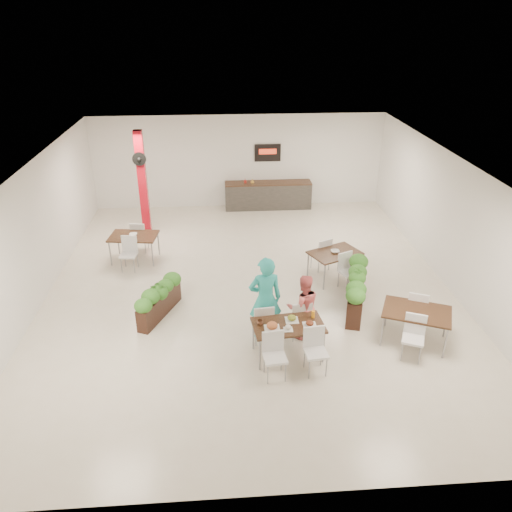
{
  "coord_description": "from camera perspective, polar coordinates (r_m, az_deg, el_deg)",
  "views": [
    {
      "loc": [
        -0.65,
        -10.9,
        6.32
      ],
      "look_at": [
        0.13,
        -0.39,
        1.1
      ],
      "focal_mm": 35.0,
      "sensor_mm": 36.0,
      "label": 1
    }
  ],
  "objects": [
    {
      "name": "side_table_c",
      "position": [
        10.9,
        17.86,
        -6.49
      ],
      "size": [
        1.6,
        1.65,
        0.92
      ],
      "rotation": [
        0.0,
        0.0,
        -0.42
      ],
      "color": "black",
      "rests_on": "ground"
    },
    {
      "name": "room_shell",
      "position": [
        11.74,
        -0.77,
        4.79
      ],
      "size": [
        10.1,
        12.1,
        3.22
      ],
      "color": "white",
      "rests_on": "ground"
    },
    {
      "name": "service_counter",
      "position": [
        17.63,
        1.38,
        7.03
      ],
      "size": [
        3.0,
        0.64,
        2.2
      ],
      "color": "#2D2A28",
      "rests_on": "ground"
    },
    {
      "name": "planter_right",
      "position": [
        11.82,
        11.38,
        -3.66
      ],
      "size": [
        0.88,
        1.98,
        1.08
      ],
      "rotation": [
        0.0,
        0.0,
        1.28
      ],
      "color": "black",
      "rests_on": "ground"
    },
    {
      "name": "main_table",
      "position": [
        9.99,
        3.65,
        -8.37
      ],
      "size": [
        1.48,
        1.75,
        0.92
      ],
      "rotation": [
        0.0,
        0.0,
        0.11
      ],
      "color": "black",
      "rests_on": "ground"
    },
    {
      "name": "red_column",
      "position": [
        15.59,
        -12.83,
        8.23
      ],
      "size": [
        0.4,
        0.41,
        3.2
      ],
      "color": "#AD0B1A",
      "rests_on": "ground"
    },
    {
      "name": "diner_woman",
      "position": [
        10.54,
        5.41,
        -5.81
      ],
      "size": [
        0.77,
        0.63,
        1.46
      ],
      "primitive_type": "imported",
      "rotation": [
        0.0,
        0.0,
        3.25
      ],
      "color": "#EB686A",
      "rests_on": "ground"
    },
    {
      "name": "side_table_b",
      "position": [
        12.95,
        8.98,
        -0.04
      ],
      "size": [
        1.49,
        1.65,
        0.92
      ],
      "rotation": [
        0.0,
        0.0,
        0.43
      ],
      "color": "black",
      "rests_on": "ground"
    },
    {
      "name": "planter_left",
      "position": [
        11.53,
        -11.05,
        -4.59
      ],
      "size": [
        0.92,
        1.59,
        0.88
      ],
      "rotation": [
        0.0,
        0.0,
        1.16
      ],
      "color": "black",
      "rests_on": "ground"
    },
    {
      "name": "side_table_a",
      "position": [
        14.16,
        -13.79,
        1.88
      ],
      "size": [
        1.38,
        1.66,
        0.92
      ],
      "rotation": [
        0.0,
        0.0,
        -0.12
      ],
      "color": "black",
      "rests_on": "ground"
    },
    {
      "name": "ground",
      "position": [
        12.61,
        -0.71,
        -3.71
      ],
      "size": [
        12.0,
        12.0,
        0.0
      ],
      "primitive_type": "plane",
      "color": "beige",
      "rests_on": "ground"
    },
    {
      "name": "diner_man",
      "position": [
        10.32,
        1.06,
        -4.95
      ],
      "size": [
        0.74,
        0.53,
        1.91
      ],
      "primitive_type": "imported",
      "rotation": [
        0.0,
        0.0,
        3.25
      ],
      "color": "#27ACA9",
      "rests_on": "ground"
    }
  ]
}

